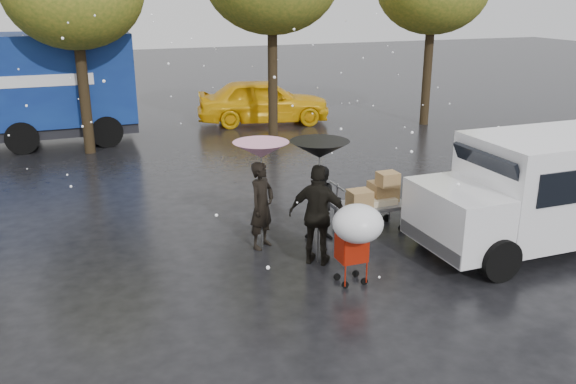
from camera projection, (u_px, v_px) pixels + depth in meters
name	position (u px, v px, depth m)	size (l,w,h in m)	color
ground	(327.00, 264.00, 11.14)	(90.00, 90.00, 0.00)	black
person_pink	(262.00, 205.00, 11.63)	(0.62, 0.41, 1.71)	black
person_middle	(323.00, 203.00, 12.05)	(0.73, 0.57, 1.51)	black
person_black	(318.00, 215.00, 10.90)	(1.10, 0.46, 1.87)	black
umbrella_pink	(261.00, 150.00, 11.29)	(1.05, 1.05, 2.10)	#4C4C4C
umbrella_black	(320.00, 150.00, 10.52)	(1.04, 1.04, 2.30)	#4C4C4C
vendor_cart	(374.00, 197.00, 12.51)	(1.52, 0.80, 1.27)	slate
shopping_cart	(357.00, 228.00, 9.97)	(0.84, 0.84, 1.46)	#A71B09
white_van	(548.00, 189.00, 11.63)	(4.91, 2.18, 2.20)	white
blue_truck	(6.00, 92.00, 19.05)	(8.30, 2.60, 3.50)	navy
box_ground_near	(446.00, 240.00, 11.68)	(0.46, 0.36, 0.41)	brown
box_ground_far	(423.00, 202.00, 13.88)	(0.44, 0.34, 0.34)	brown
yellow_taxi	(263.00, 101.00, 22.77)	(1.97, 4.90, 1.67)	yellow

